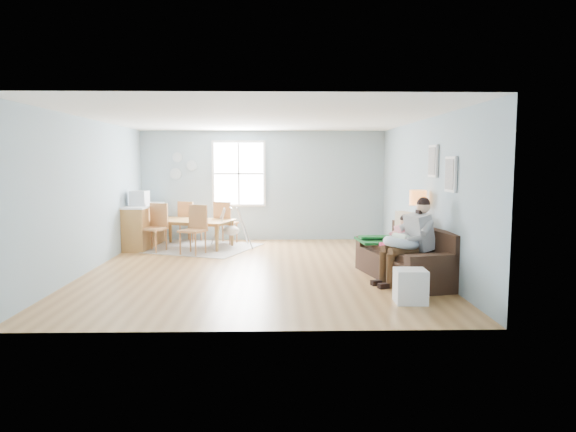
{
  "coord_description": "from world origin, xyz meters",
  "views": [
    {
      "loc": [
        0.34,
        -9.22,
        1.93
      ],
      "look_at": [
        0.53,
        -0.36,
        1.0
      ],
      "focal_mm": 32.0,
      "sensor_mm": 36.0,
      "label": 1
    }
  ],
  "objects_px": {
    "father": "(410,238)",
    "chair_nw": "(188,219)",
    "chair_ne": "(224,220)",
    "sofa": "(409,261)",
    "storage_cube": "(410,286)",
    "monitor": "(139,198)",
    "dining_table": "(192,234)",
    "chair_se": "(195,226)",
    "counter": "(144,225)",
    "baby_swing": "(231,230)",
    "toddler": "(399,235)",
    "floor_lamp": "(418,205)",
    "chair_sw": "(156,224)"
  },
  "relations": [
    {
      "from": "toddler",
      "to": "baby_swing",
      "type": "bearing_deg",
      "value": 135.02
    },
    {
      "from": "counter",
      "to": "baby_swing",
      "type": "height_order",
      "value": "counter"
    },
    {
      "from": "dining_table",
      "to": "toddler",
      "type": "bearing_deg",
      "value": -19.13
    },
    {
      "from": "storage_cube",
      "to": "baby_swing",
      "type": "bearing_deg",
      "value": 121.44
    },
    {
      "from": "storage_cube",
      "to": "monitor",
      "type": "distance_m",
      "value": 6.7
    },
    {
      "from": "toddler",
      "to": "chair_sw",
      "type": "xyz_separation_m",
      "value": [
        -4.69,
        2.66,
        -0.12
      ]
    },
    {
      "from": "dining_table",
      "to": "chair_se",
      "type": "relative_size",
      "value": 1.73
    },
    {
      "from": "baby_swing",
      "to": "monitor",
      "type": "bearing_deg",
      "value": -175.17
    },
    {
      "from": "chair_nw",
      "to": "counter",
      "type": "bearing_deg",
      "value": -143.87
    },
    {
      "from": "father",
      "to": "baby_swing",
      "type": "height_order",
      "value": "father"
    },
    {
      "from": "sofa",
      "to": "baby_swing",
      "type": "distance_m",
      "value": 4.58
    },
    {
      "from": "chair_ne",
      "to": "sofa",
      "type": "bearing_deg",
      "value": -47.42
    },
    {
      "from": "chair_sw",
      "to": "toddler",
      "type": "bearing_deg",
      "value": -29.6
    },
    {
      "from": "chair_sw",
      "to": "storage_cube",
      "type": "bearing_deg",
      "value": -43.68
    },
    {
      "from": "storage_cube",
      "to": "monitor",
      "type": "xyz_separation_m",
      "value": [
        -4.87,
        4.52,
        0.9
      ]
    },
    {
      "from": "sofa",
      "to": "baby_swing",
      "type": "xyz_separation_m",
      "value": [
        -3.21,
        3.27,
        0.1
      ]
    },
    {
      "from": "chair_ne",
      "to": "dining_table",
      "type": "bearing_deg",
      "value": -148.17
    },
    {
      "from": "chair_se",
      "to": "chair_ne",
      "type": "bearing_deg",
      "value": 68.27
    },
    {
      "from": "chair_ne",
      "to": "baby_swing",
      "type": "relative_size",
      "value": 0.97
    },
    {
      "from": "father",
      "to": "chair_nw",
      "type": "bearing_deg",
      "value": 133.97
    },
    {
      "from": "chair_sw",
      "to": "counter",
      "type": "height_order",
      "value": "chair_sw"
    },
    {
      "from": "chair_nw",
      "to": "baby_swing",
      "type": "bearing_deg",
      "value": -36.19
    },
    {
      "from": "sofa",
      "to": "dining_table",
      "type": "xyz_separation_m",
      "value": [
        -4.11,
        3.28,
        0.01
      ]
    },
    {
      "from": "sofa",
      "to": "baby_swing",
      "type": "relative_size",
      "value": 2.19
    },
    {
      "from": "chair_nw",
      "to": "chair_ne",
      "type": "relative_size",
      "value": 0.98
    },
    {
      "from": "chair_nw",
      "to": "chair_ne",
      "type": "xyz_separation_m",
      "value": [
        0.91,
        -0.37,
        0.01
      ]
    },
    {
      "from": "father",
      "to": "toddler",
      "type": "distance_m",
      "value": 0.51
    },
    {
      "from": "chair_se",
      "to": "sofa",
      "type": "bearing_deg",
      "value": -32.43
    },
    {
      "from": "floor_lamp",
      "to": "chair_se",
      "type": "height_order",
      "value": "floor_lamp"
    },
    {
      "from": "toddler",
      "to": "chair_se",
      "type": "xyz_separation_m",
      "value": [
        -3.78,
        2.3,
        -0.13
      ]
    },
    {
      "from": "chair_nw",
      "to": "chair_se",
      "type": "bearing_deg",
      "value": -75.38
    },
    {
      "from": "dining_table",
      "to": "chair_nw",
      "type": "relative_size",
      "value": 1.8
    },
    {
      "from": "counter",
      "to": "monitor",
      "type": "relative_size",
      "value": 4.53
    },
    {
      "from": "chair_nw",
      "to": "monitor",
      "type": "xyz_separation_m",
      "value": [
        -0.9,
        -0.98,
        0.56
      ]
    },
    {
      "from": "floor_lamp",
      "to": "baby_swing",
      "type": "xyz_separation_m",
      "value": [
        -3.5,
        2.69,
        -0.79
      ]
    },
    {
      "from": "sofa",
      "to": "counter",
      "type": "bearing_deg",
      "value": 146.67
    },
    {
      "from": "counter",
      "to": "monitor",
      "type": "bearing_deg",
      "value": -91.71
    },
    {
      "from": "sofa",
      "to": "chair_ne",
      "type": "xyz_separation_m",
      "value": [
        -3.41,
        3.71,
        0.28
      ]
    },
    {
      "from": "dining_table",
      "to": "chair_se",
      "type": "height_order",
      "value": "chair_se"
    },
    {
      "from": "dining_table",
      "to": "counter",
      "type": "distance_m",
      "value": 1.12
    },
    {
      "from": "baby_swing",
      "to": "father",
      "type": "bearing_deg",
      "value": -48.85
    },
    {
      "from": "father",
      "to": "dining_table",
      "type": "relative_size",
      "value": 0.77
    },
    {
      "from": "chair_sw",
      "to": "chair_se",
      "type": "distance_m",
      "value": 0.98
    },
    {
      "from": "dining_table",
      "to": "baby_swing",
      "type": "height_order",
      "value": "baby_swing"
    },
    {
      "from": "dining_table",
      "to": "chair_nw",
      "type": "xyz_separation_m",
      "value": [
        -0.21,
        0.8,
        0.26
      ]
    },
    {
      "from": "father",
      "to": "chair_nw",
      "type": "distance_m",
      "value": 6.13
    },
    {
      "from": "chair_se",
      "to": "floor_lamp",
      "type": "bearing_deg",
      "value": -24.41
    },
    {
      "from": "floor_lamp",
      "to": "baby_swing",
      "type": "relative_size",
      "value": 1.38
    },
    {
      "from": "chair_nw",
      "to": "chair_ne",
      "type": "height_order",
      "value": "chair_ne"
    },
    {
      "from": "floor_lamp",
      "to": "storage_cube",
      "type": "relative_size",
      "value": 3.08
    }
  ]
}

